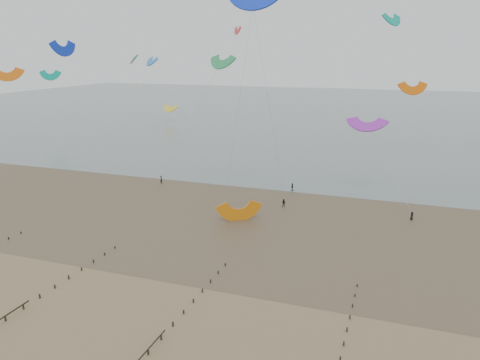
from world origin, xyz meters
name	(u,v)px	position (x,y,z in m)	size (l,w,h in m)	color
ground	(158,303)	(0.00, 0.00, 0.00)	(500.00, 500.00, 0.00)	brown
sea_and_shore	(228,210)	(-4.08, 34.40, 0.01)	(500.00, 665.00, 0.03)	#475654
kitesurfer_lead	(161,180)	(-24.88, 46.47, 0.95)	(0.69, 0.45, 1.90)	black
kitesurfers	(423,207)	(30.60, 46.09, 0.83)	(80.36, 26.78, 1.73)	black
grounded_kite	(239,220)	(-0.29, 29.90, 0.00)	(6.98, 3.66, 5.32)	orange
kites_airborne	(264,79)	(-12.56, 85.01, 21.61)	(247.32, 125.88, 39.61)	#03A185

